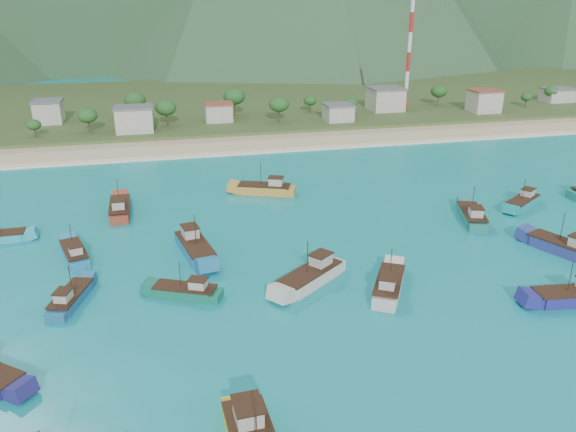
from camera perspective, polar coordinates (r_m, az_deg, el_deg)
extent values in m
plane|color=#0B827D|center=(81.86, 7.43, -6.11)|extent=(600.00, 600.00, 0.00)
cube|color=beige|center=(153.60, -2.88, 7.38)|extent=(400.00, 18.00, 1.20)
cube|color=#385123|center=(212.55, -5.98, 11.32)|extent=(400.00, 110.00, 2.40)
cube|color=white|center=(144.57, -2.18, 6.48)|extent=(400.00, 2.50, 0.08)
cube|color=beige|center=(185.19, -23.13, 9.68)|extent=(7.79, 8.51, 6.31)
cube|color=beige|center=(165.01, -15.35, 9.40)|extent=(10.11, 7.85, 6.61)
cube|color=beige|center=(174.05, -7.08, 10.36)|extent=(7.96, 6.64, 5.14)
cube|color=beige|center=(174.61, 5.11, 10.38)|extent=(7.91, 7.98, 4.59)
cube|color=beige|center=(192.61, 9.86, 11.58)|extent=(10.37, 10.00, 6.98)
cube|color=beige|center=(197.52, 19.29, 10.92)|extent=(8.88, 7.89, 6.75)
cube|color=beige|center=(227.28, 25.69, 10.99)|extent=(10.26, 7.34, 4.40)
cylinder|color=red|center=(196.52, 11.84, 11.52)|extent=(1.20, 1.20, 6.15)
cylinder|color=white|center=(195.57, 11.98, 13.29)|extent=(1.20, 1.20, 6.15)
cylinder|color=red|center=(194.81, 12.13, 15.07)|extent=(1.20, 1.20, 6.15)
cylinder|color=white|center=(194.25, 12.28, 16.87)|extent=(1.20, 1.20, 6.15)
cylinder|color=red|center=(193.87, 12.43, 18.68)|extent=(1.20, 1.20, 6.15)
cylinder|color=white|center=(193.70, 12.58, 20.49)|extent=(1.20, 1.20, 6.15)
cube|color=navy|center=(83.31, 26.75, -7.47)|extent=(11.30, 4.39, 2.00)
cylinder|color=#382114|center=(81.56, 26.76, -5.51)|extent=(0.12, 0.12, 4.51)
cube|color=#205F91|center=(79.84, -21.13, -7.92)|extent=(5.47, 9.79, 1.71)
cube|color=beige|center=(77.62, -21.86, -7.60)|extent=(2.28, 2.55, 1.39)
cylinder|color=#382114|center=(78.99, -21.25, -5.97)|extent=(0.12, 0.12, 3.84)
cube|color=#126A51|center=(77.25, -10.41, -7.72)|extent=(9.67, 6.45, 1.70)
cube|color=beige|center=(75.87, -9.13, -6.88)|extent=(2.65, 2.45, 1.39)
cylinder|color=#382114|center=(76.14, -10.93, -5.86)|extent=(0.12, 0.12, 3.84)
cube|color=#206FA8|center=(88.67, -9.40, -3.43)|extent=(5.85, 12.76, 2.24)
cube|color=beige|center=(90.08, -9.90, -1.64)|extent=(2.73, 3.16, 1.82)
cylinder|color=#382114|center=(86.58, -9.43, -1.44)|extent=(0.12, 0.12, 5.03)
cube|color=beige|center=(53.49, -4.07, -19.35)|extent=(2.47, 3.01, 1.89)
cylinder|color=#382114|center=(49.93, -3.25, -20.35)|extent=(0.12, 0.12, 5.23)
cube|color=teal|center=(116.02, 22.70, 1.15)|extent=(10.15, 8.12, 1.85)
cube|color=beige|center=(117.37, 23.20, 2.17)|extent=(2.96, 2.83, 1.50)
cylinder|color=#382114|center=(114.57, 22.81, 2.49)|extent=(0.12, 0.12, 4.16)
cube|color=navy|center=(97.96, 26.10, -3.01)|extent=(7.81, 12.13, 2.13)
cylinder|color=#382114|center=(96.97, 26.09, -1.03)|extent=(0.12, 0.12, 4.79)
cube|color=gold|center=(114.13, -2.42, 2.63)|extent=(12.14, 7.52, 2.13)
cube|color=beige|center=(113.11, -1.25, 3.49)|extent=(3.26, 2.97, 1.73)
cylinder|color=#382114|center=(113.17, -2.78, 4.29)|extent=(0.12, 0.12, 4.78)
cube|color=#1E7369|center=(105.60, 18.16, -0.12)|extent=(6.72, 11.75, 2.05)
cube|color=beige|center=(102.86, 18.54, 0.37)|extent=(2.77, 3.08, 1.67)
cylinder|color=#382114|center=(105.05, 18.30, 1.70)|extent=(0.12, 0.12, 4.61)
cube|color=beige|center=(78.53, 10.20, -7.07)|extent=(8.23, 11.10, 1.99)
cube|color=beige|center=(75.72, 10.09, -6.67)|extent=(2.97, 3.15, 1.62)
cylinder|color=#382114|center=(77.60, 10.41, -4.76)|extent=(0.12, 0.12, 4.47)
cube|color=maroon|center=(108.27, -16.70, 0.60)|extent=(3.54, 11.53, 2.09)
cube|color=beige|center=(105.42, -16.84, 1.12)|extent=(2.14, 2.64, 1.70)
cylinder|color=#382114|center=(107.77, -16.88, 2.41)|extent=(0.12, 0.12, 4.70)
cube|color=teal|center=(92.64, -20.87, -3.67)|extent=(5.46, 10.08, 1.76)
cube|color=beige|center=(90.20, -20.78, -3.24)|extent=(2.32, 2.61, 1.43)
cylinder|color=#382114|center=(92.02, -21.16, -1.93)|extent=(0.12, 0.12, 3.96)
cube|color=beige|center=(79.13, 2.27, -6.40)|extent=(11.71, 10.17, 2.19)
cube|color=beige|center=(80.00, 3.35, -4.49)|extent=(3.51, 3.42, 1.78)
cylinder|color=#382114|center=(77.02, 2.00, -4.25)|extent=(0.12, 0.12, 4.93)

